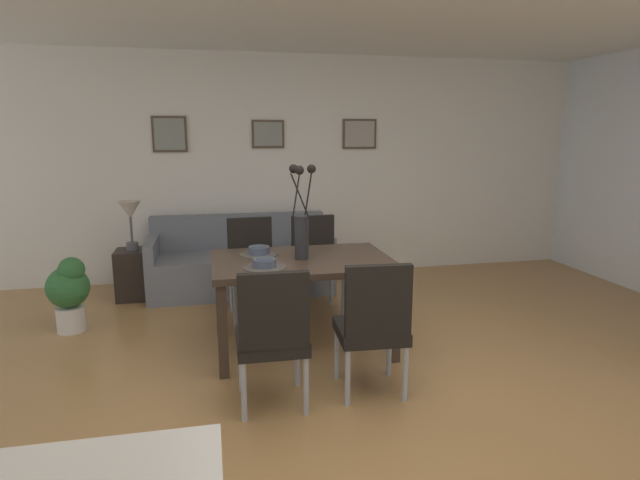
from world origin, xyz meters
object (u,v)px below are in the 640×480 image
framed_picture_right (360,134)px  potted_plant (69,290)px  bowl_near_right (259,250)px  table_lamp (130,214)px  dining_chair_far_left (373,322)px  dining_table (302,269)px  side_table (135,274)px  dining_chair_near_right (252,262)px  framed_picture_center (268,134)px  dining_chair_far_right (316,259)px  bowl_near_left (265,262)px  framed_picture_left (170,134)px  centerpiece_vase (302,223)px  dining_chair_near_left (272,332)px  sofa (241,265)px

framed_picture_right → potted_plant: bearing=-154.5°
bowl_near_right → table_lamp: table_lamp is taller
framed_picture_right → potted_plant: size_ratio=0.62×
dining_chair_far_left → bowl_near_right: (-0.63, 1.09, 0.27)m
dining_table → table_lamp: table_lamp is taller
bowl_near_right → side_table: (-1.18, 1.40, -0.52)m
dining_chair_far_left → bowl_near_right: dining_chair_far_left is taller
dining_chair_near_right → framed_picture_right: (1.42, 1.32, 1.18)m
framed_picture_center → side_table: bearing=-158.8°
dining_chair_far_right → framed_picture_center: 1.80m
bowl_near_left → framed_picture_left: framed_picture_left is taller
bowl_near_right → dining_chair_far_right: bearing=47.0°
bowl_near_left → bowl_near_right: 0.43m
centerpiece_vase → dining_table: bearing=-124.7°
side_table → table_lamp: 0.63m
dining_chair_near_right → bowl_near_right: size_ratio=5.41×
side_table → framed_picture_right: bearing=12.6°
dining_table → dining_chair_far_right: (0.29, 0.87, -0.14)m
dining_chair_near_left → framed_picture_left: (-0.75, 3.11, 1.18)m
bowl_near_right → dining_chair_far_left: bearing=-59.9°
table_lamp → framed_picture_left: bearing=55.7°
dining_chair_near_left → potted_plant: bearing=133.3°
dining_table → framed_picture_right: 2.67m
framed_picture_left → framed_picture_right: size_ratio=0.96×
centerpiece_vase → sofa: 1.90m
dining_chair_near_left → potted_plant: 2.30m
dining_table → framed_picture_center: (0.00, 2.19, 1.04)m
dining_chair_near_left → potted_plant: size_ratio=1.37×
centerpiece_vase → framed_picture_left: size_ratio=1.86×
dining_table → centerpiece_vase: bearing=55.3°
dining_chair_far_left → bowl_near_left: 0.95m
framed_picture_right → dining_chair_near_left: bearing=-114.9°
dining_table → framed_picture_center: framed_picture_center is taller
bowl_near_right → sofa: size_ratio=0.09×
bowl_near_right → framed_picture_left: (-0.78, 1.98, 0.91)m
dining_chair_far_left → sofa: dining_chair_far_left is taller
centerpiece_vase → bowl_near_left: (-0.32, -0.22, -0.24)m
framed_picture_right → dining_table: bearing=-116.6°
dining_chair_far_right → sofa: (-0.67, 0.85, -0.23)m
dining_chair_near_right → framed_picture_left: 1.93m
dining_chair_far_right → dining_chair_near_right: bearing=179.2°
centerpiece_vase → framed_picture_left: bearing=116.6°
sofa → bowl_near_right: bearing=-87.4°
centerpiece_vase → table_lamp: size_ratio=1.44×
sofa → table_lamp: bearing=-175.0°
dining_chair_near_left → table_lamp: table_lamp is taller
framed_picture_center → framed_picture_left: bearing=-180.0°
dining_chair_near_left → dining_chair_far_left: bearing=3.1°
framed_picture_left → potted_plant: (-0.82, -1.44, -1.32)m
framed_picture_right → framed_picture_center: bearing=180.0°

